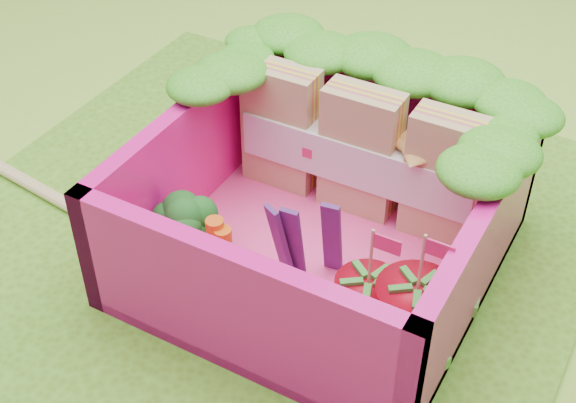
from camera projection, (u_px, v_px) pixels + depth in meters
The scene contains 13 objects.
ground at pixel (264, 235), 3.40m from camera, with size 14.00×14.00×0.00m, color #85D23B.
placemat at pixel (263, 232), 3.39m from camera, with size 2.60×2.60×0.03m, color #578B1F.
bento_floor at pixel (320, 256), 3.22m from camera, with size 1.30×1.30×0.05m, color #FF4190.
bento_box at pixel (321, 208), 3.06m from camera, with size 1.30×1.30×0.55m.
lettuce_ruffle at pixel (376, 80), 3.15m from camera, with size 1.43×0.76×0.11m.
sandwich_stack at pixel (362, 152), 3.26m from camera, with size 1.06×0.18×0.56m.
broccoli at pixel (181, 218), 3.07m from camera, with size 0.33×0.33×0.27m.
carrot_sticks at pixel (220, 251), 3.02m from camera, with size 0.11×0.08×0.27m.
purple_wedges at pixel (302, 241), 2.97m from camera, with size 0.22×0.16×0.38m.
strawberry_left at pixel (367, 305), 2.81m from camera, with size 0.24×0.24×0.48m.
strawberry_right at pixel (414, 317), 2.74m from camera, with size 0.28×0.28×0.52m.
snap_peas at pixel (387, 318), 2.90m from camera, with size 0.65×0.52×0.05m.
chopsticks at pixel (38, 189), 3.56m from camera, with size 2.45×0.35×0.04m.
Camera 1 is at (1.32, -2.16, 2.28)m, focal length 50.00 mm.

